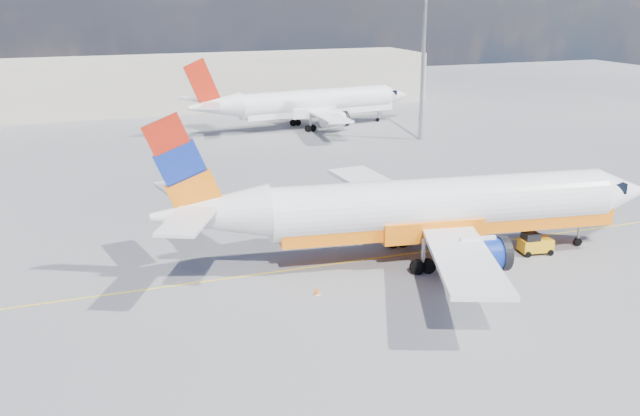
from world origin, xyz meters
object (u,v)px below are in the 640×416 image
object	(u,v)px
gse_tug	(535,244)
traffic_cone	(317,291)
second_jet	(309,104)
main_jet	(425,209)

from	to	relation	value
gse_tug	traffic_cone	size ratio (longest dim) A/B	4.42
second_jet	gse_tug	bearing A→B (deg)	-97.94
gse_tug	traffic_cone	bearing A→B (deg)	-167.65
gse_tug	traffic_cone	distance (m)	17.06
main_jet	second_jet	xyz separation A→B (m)	(8.90, 49.49, -0.32)
second_jet	gse_tug	distance (m)	51.43
main_jet	second_jet	distance (m)	50.28
second_jet	main_jet	bearing A→B (deg)	-106.99
gse_tug	main_jet	bearing A→B (deg)	174.31
main_jet	traffic_cone	distance (m)	10.27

